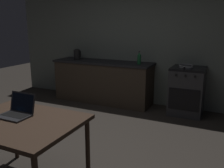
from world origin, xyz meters
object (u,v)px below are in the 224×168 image
(dining_table, at_px, (21,127))
(frying_pan, at_px, (186,66))
(laptop, at_px, (17,112))
(electric_kettle, at_px, (77,54))
(bottle, at_px, (139,58))
(stove_oven, at_px, (187,91))

(dining_table, relative_size, frying_pan, 2.74)
(laptop, relative_size, electric_kettle, 1.40)
(laptop, distance_m, electric_kettle, 3.13)
(frying_pan, bearing_deg, laptop, -112.83)
(electric_kettle, xyz_separation_m, frying_pan, (2.36, -0.03, -0.08))
(dining_table, relative_size, electric_kettle, 5.14)
(dining_table, xyz_separation_m, bottle, (0.20, 2.93, 0.34))
(frying_pan, bearing_deg, electric_kettle, 179.31)
(laptop, height_order, frying_pan, laptop)
(laptop, xyz_separation_m, electric_kettle, (-1.15, 2.90, 0.21))
(bottle, xyz_separation_m, frying_pan, (0.89, 0.02, -0.10))
(stove_oven, distance_m, laptop, 3.18)
(electric_kettle, bearing_deg, laptop, -68.33)
(stove_oven, relative_size, frying_pan, 2.07)
(electric_kettle, distance_m, bottle, 1.47)
(dining_table, bearing_deg, laptop, 147.45)
(laptop, bearing_deg, bottle, 92.46)
(dining_table, relative_size, laptop, 3.68)
(electric_kettle, xyz_separation_m, bottle, (1.47, -0.05, 0.01))
(laptop, height_order, bottle, bottle)
(laptop, distance_m, frying_pan, 3.12)
(stove_oven, relative_size, laptop, 2.78)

